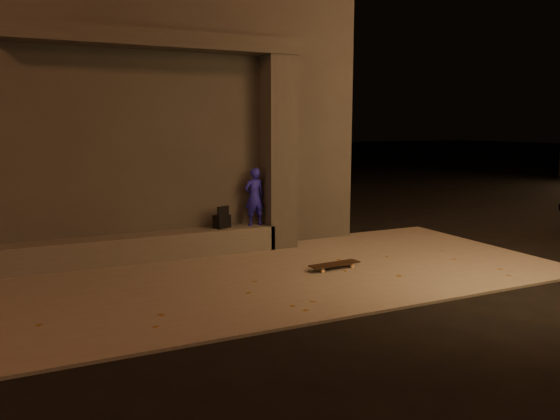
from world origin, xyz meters
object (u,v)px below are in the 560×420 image
skateboarder (254,197)px  backpack (222,220)px  column (278,153)px  skateboard (335,264)px

skateboarder → backpack: skateboarder is taller
skateboarder → backpack: 0.77m
column → skateboarder: size_ratio=3.30×
column → skateboarder: bearing=180.0°
column → skateboard: bearing=-87.5°
column → skateboard: column is taller
skateboard → skateboarder: bearing=101.6°
backpack → skateboard: bearing=-81.0°
skateboarder → column: bearing=176.4°
column → skateboard: 2.62m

